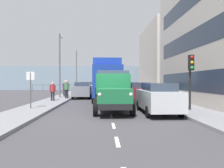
# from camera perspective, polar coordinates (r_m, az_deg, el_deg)

# --- Properties ---
(ground_plane) EXTENTS (80.00, 80.00, 0.00)m
(ground_plane) POSITION_cam_1_polar(r_m,az_deg,el_deg) (20.76, -1.26, -4.27)
(ground_plane) COLOR #423F44
(sidewalk_left) EXTENTS (2.36, 42.09, 0.15)m
(sidewalk_left) POSITION_cam_1_polar(r_m,az_deg,el_deg) (21.39, 11.62, -3.94)
(sidewalk_left) COLOR gray
(sidewalk_left) RESTS_ON ground_plane
(sidewalk_right) EXTENTS (2.36, 42.09, 0.15)m
(sidewalk_right) POSITION_cam_1_polar(r_m,az_deg,el_deg) (21.20, -14.25, -3.99)
(sidewalk_right) COLOR gray
(sidewalk_right) RESTS_ON ground_plane
(road_centreline_markings) EXTENTS (0.12, 39.15, 0.01)m
(road_centreline_markings) POSITION_cam_1_polar(r_m,az_deg,el_deg) (20.33, -1.23, -4.37)
(road_centreline_markings) COLOR silver
(road_centreline_markings) RESTS_ON ground_plane
(building_far_block) EXTENTS (6.69, 12.43, 9.76)m
(building_far_block) POSITION_cam_1_polar(r_m,az_deg,el_deg) (32.49, 15.05, 6.14)
(building_far_block) COLOR beige
(building_far_block) RESTS_ON ground_plane
(sea_horizon) EXTENTS (80.00, 0.80, 5.00)m
(sea_horizon) POSITION_cam_1_polar(r_m,az_deg,el_deg) (44.73, -1.90, 1.64)
(sea_horizon) COLOR gray
(sea_horizon) RESTS_ON ground_plane
(seawall_railing) EXTENTS (28.08, 0.08, 1.20)m
(seawall_railing) POSITION_cam_1_polar(r_m,az_deg,el_deg) (41.13, -1.85, -0.49)
(seawall_railing) COLOR #4C5156
(seawall_railing) RESTS_ON ground_plane
(truck_vintage_green) EXTENTS (2.17, 5.64, 2.43)m
(truck_vintage_green) POSITION_cam_1_polar(r_m,az_deg,el_deg) (12.33, 0.23, -2.24)
(truck_vintage_green) COLOR black
(truck_vintage_green) RESTS_ON ground_plane
(lorry_cargo_blue) EXTENTS (2.58, 8.20, 3.87)m
(lorry_cargo_blue) POSITION_cam_1_polar(r_m,az_deg,el_deg) (20.09, -1.37, 1.48)
(lorry_cargo_blue) COLOR #193899
(lorry_cargo_blue) RESTS_ON ground_plane
(car_silver_kerbside_near) EXTENTS (1.83, 4.44, 1.72)m
(car_silver_kerbside_near) POSITION_cam_1_polar(r_m,az_deg,el_deg) (12.14, 12.16, -3.64)
(car_silver_kerbside_near) COLOR #B7BABF
(car_silver_kerbside_near) RESTS_ON ground_plane
(car_maroon_kerbside_1) EXTENTS (1.93, 4.59, 1.72)m
(car_maroon_kerbside_1) POSITION_cam_1_polar(r_m,az_deg,el_deg) (18.28, 7.18, -2.15)
(car_maroon_kerbside_1) COLOR maroon
(car_maroon_kerbside_1) RESTS_ON ground_plane
(car_teal_kerbside_2) EXTENTS (1.93, 3.99, 1.72)m
(car_teal_kerbside_2) POSITION_cam_1_polar(r_m,az_deg,el_deg) (23.87, 4.91, -1.47)
(car_teal_kerbside_2) COLOR #1E6670
(car_teal_kerbside_2) RESTS_ON ground_plane
(car_grey_oppositeside_0) EXTENTS (1.90, 4.56, 1.72)m
(car_grey_oppositeside_0) POSITION_cam_1_polar(r_m,az_deg,el_deg) (22.94, -7.94, -1.56)
(car_grey_oppositeside_0) COLOR slate
(car_grey_oppositeside_0) RESTS_ON ground_plane
(car_white_oppositeside_1) EXTENTS (1.82, 4.57, 1.72)m
(car_white_oppositeside_1) POSITION_cam_1_polar(r_m,az_deg,el_deg) (28.80, -6.82, -1.08)
(car_white_oppositeside_1) COLOR white
(car_white_oppositeside_1) RESTS_ON ground_plane
(car_navy_oppositeside_2) EXTENTS (1.98, 4.62, 1.72)m
(car_navy_oppositeside_2) POSITION_cam_1_polar(r_m,az_deg,el_deg) (34.75, -6.07, -0.76)
(car_navy_oppositeside_2) COLOR navy
(car_navy_oppositeside_2) RESTS_ON ground_plane
(pedestrian_in_dark_coat) EXTENTS (0.53, 0.34, 1.59)m
(pedestrian_in_dark_coat) POSITION_cam_1_polar(r_m,az_deg,el_deg) (18.88, -15.74, -1.51)
(pedestrian_in_dark_coat) COLOR black
(pedestrian_in_dark_coat) RESTS_ON sidewalk_right
(pedestrian_couple_b) EXTENTS (0.53, 0.34, 1.74)m
(pedestrian_couple_b) POSITION_cam_1_polar(r_m,az_deg,el_deg) (21.00, -12.13, -1.01)
(pedestrian_couple_b) COLOR black
(pedestrian_couple_b) RESTS_ON sidewalk_right
(pedestrian_strolling) EXTENTS (0.53, 0.34, 1.76)m
(pedestrian_strolling) POSITION_cam_1_polar(r_m,az_deg,el_deg) (23.27, -12.49, -0.81)
(pedestrian_strolling) COLOR #383342
(pedestrian_strolling) RESTS_ON sidewalk_right
(pedestrian_by_lamp) EXTENTS (0.53, 0.34, 1.65)m
(pedestrian_by_lamp) POSITION_cam_1_polar(r_m,az_deg,el_deg) (25.40, -12.74, -0.85)
(pedestrian_by_lamp) COLOR #383342
(pedestrian_by_lamp) RESTS_ON sidewalk_right
(pedestrian_with_bag) EXTENTS (0.53, 0.34, 1.58)m
(pedestrian_with_bag) POSITION_cam_1_polar(r_m,az_deg,el_deg) (28.44, -12.84, -0.77)
(pedestrian_with_bag) COLOR #383342
(pedestrian_with_bag) RESTS_ON sidewalk_right
(traffic_light_near) EXTENTS (0.28, 0.41, 3.20)m
(traffic_light_near) POSITION_cam_1_polar(r_m,az_deg,el_deg) (13.11, 20.50, 3.55)
(traffic_light_near) COLOR black
(traffic_light_near) RESTS_ON sidewalk_left
(lamp_post_promenade) EXTENTS (0.32, 1.14, 6.60)m
(lamp_post_promenade) POSITION_cam_1_polar(r_m,az_deg,el_deg) (22.83, -13.87, 6.39)
(lamp_post_promenade) COLOR #59595B
(lamp_post_promenade) RESTS_ON sidewalk_right
(lamp_post_far) EXTENTS (0.32, 1.14, 6.72)m
(lamp_post_far) POSITION_cam_1_polar(r_m,az_deg,el_deg) (35.19, -9.54, 4.52)
(lamp_post_far) COLOR #59595B
(lamp_post_far) RESTS_ON sidewalk_right
(street_sign) EXTENTS (0.50, 0.07, 2.25)m
(street_sign) POSITION_cam_1_polar(r_m,az_deg,el_deg) (13.86, -21.12, 0.13)
(street_sign) COLOR #4C4C4C
(street_sign) RESTS_ON sidewalk_right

